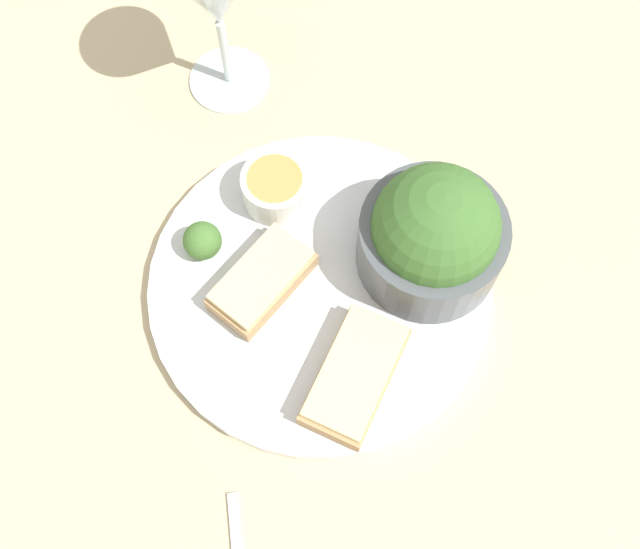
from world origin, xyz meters
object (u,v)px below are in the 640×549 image
salad_bowl (433,235)px  cheese_toast_far (262,280)px  sauce_ramekin (275,187)px  cheese_toast_near (355,375)px

salad_bowl → cheese_toast_far: salad_bowl is taller
sauce_ramekin → cheese_toast_far: (0.08, 0.02, -0.01)m
salad_bowl → sauce_ramekin: size_ratio=2.08×
salad_bowl → cheese_toast_near: salad_bowl is taller
sauce_ramekin → cheese_toast_near: size_ratio=0.53×
cheese_toast_near → cheese_toast_far: size_ratio=1.08×
salad_bowl → sauce_ramekin: salad_bowl is taller
salad_bowl → sauce_ramekin: (-0.01, -0.14, -0.03)m
sauce_ramekin → cheese_toast_near: sauce_ramekin is taller
salad_bowl → cheese_toast_near: bearing=-12.4°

